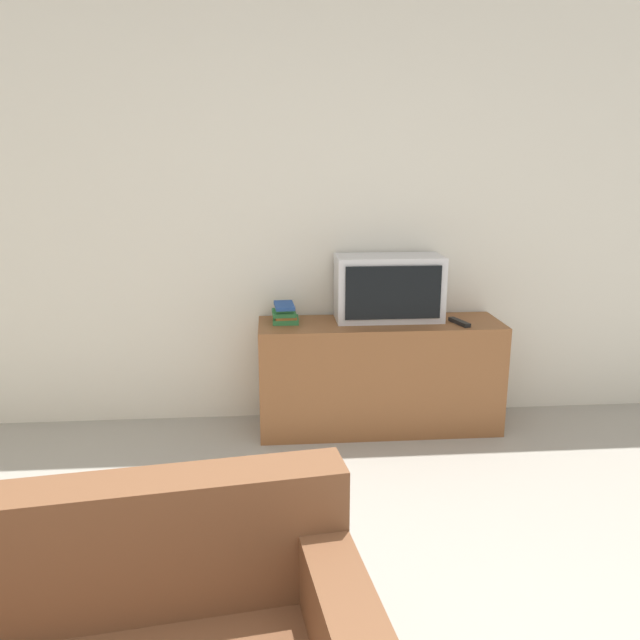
{
  "coord_description": "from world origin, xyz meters",
  "views": [
    {
      "loc": [
        -0.17,
        -0.9,
        1.65
      ],
      "look_at": [
        0.08,
        2.3,
        0.83
      ],
      "focal_mm": 35.0,
      "sensor_mm": 36.0,
      "label": 1
    }
  ],
  "objects_px": {
    "tv_stand": "(379,375)",
    "television": "(389,288)",
    "book_stack": "(285,313)",
    "remote_on_stand": "(459,322)"
  },
  "relations": [
    {
      "from": "tv_stand",
      "to": "remote_on_stand",
      "type": "distance_m",
      "value": 0.6
    },
    {
      "from": "remote_on_stand",
      "to": "tv_stand",
      "type": "bearing_deg",
      "value": 170.14
    },
    {
      "from": "book_stack",
      "to": "remote_on_stand",
      "type": "relative_size",
      "value": 1.15
    },
    {
      "from": "tv_stand",
      "to": "remote_on_stand",
      "type": "bearing_deg",
      "value": -9.86
    },
    {
      "from": "television",
      "to": "book_stack",
      "type": "height_order",
      "value": "television"
    },
    {
      "from": "television",
      "to": "book_stack",
      "type": "relative_size",
      "value": 2.97
    },
    {
      "from": "tv_stand",
      "to": "remote_on_stand",
      "type": "relative_size",
      "value": 7.76
    },
    {
      "from": "tv_stand",
      "to": "book_stack",
      "type": "xyz_separation_m",
      "value": [
        -0.58,
        0.05,
        0.4
      ]
    },
    {
      "from": "television",
      "to": "book_stack",
      "type": "bearing_deg",
      "value": -177.91
    },
    {
      "from": "tv_stand",
      "to": "television",
      "type": "height_order",
      "value": "television"
    }
  ]
}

